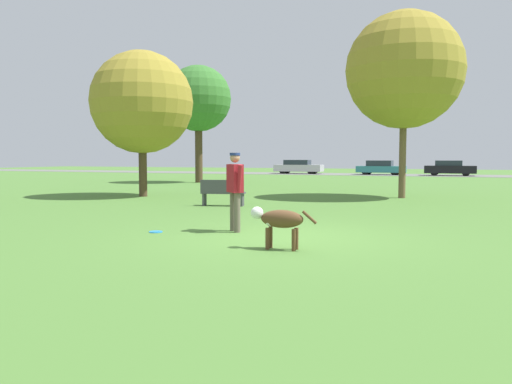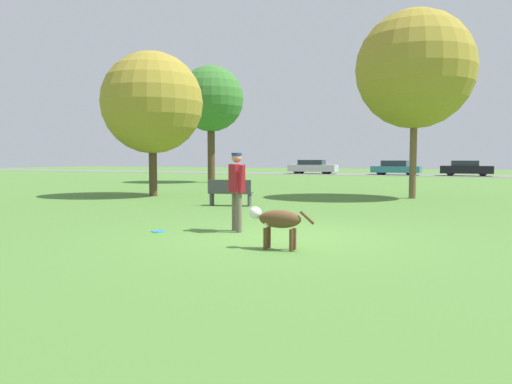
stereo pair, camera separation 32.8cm
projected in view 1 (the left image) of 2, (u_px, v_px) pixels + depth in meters
ground_plane at (280, 237)px, 9.75m from camera, size 120.00×120.00×0.00m
far_road_strip at (414, 175)px, 43.53m from camera, size 120.00×6.00×0.01m
person at (235, 185)px, 10.34m from camera, size 0.56×0.55×1.65m
dog at (279, 220)px, 8.38m from camera, size 1.16×0.32×0.71m
frisbee at (156, 232)px, 10.32m from camera, size 0.28×0.28×0.02m
tree_far_left at (198, 99)px, 30.50m from camera, size 4.02×4.02×7.16m
tree_near_left at (142, 103)px, 19.56m from camera, size 4.01×4.01×5.71m
tree_mid_center at (404, 70)px, 18.75m from camera, size 4.39×4.39×7.02m
parked_car_silver at (298, 167)px, 47.26m from camera, size 4.55×1.90×1.32m
parked_car_teal at (381, 168)px, 44.40m from camera, size 4.25×1.92×1.28m
parked_car_black at (450, 168)px, 42.14m from camera, size 4.12×1.79×1.29m
park_bench at (223, 192)px, 15.88m from camera, size 1.46×0.72×0.84m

